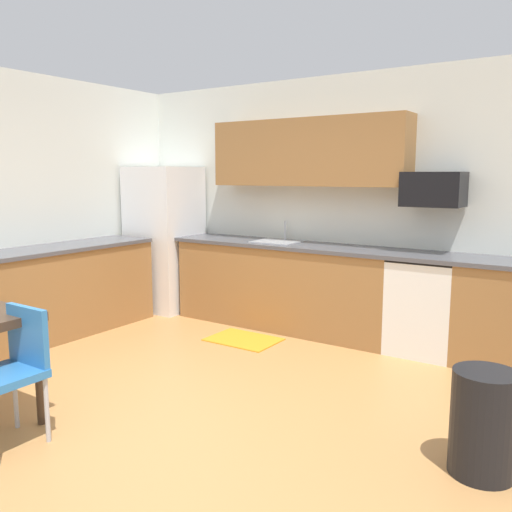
# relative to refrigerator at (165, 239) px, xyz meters

# --- Properties ---
(ground_plane) EXTENTS (12.00, 12.00, 0.00)m
(ground_plane) POSITION_rel_refrigerator_xyz_m (2.18, -2.22, -0.88)
(ground_plane) COLOR #B77F47
(wall_back) EXTENTS (5.80, 0.10, 2.70)m
(wall_back) POSITION_rel_refrigerator_xyz_m (2.18, 0.43, 0.47)
(wall_back) COLOR silver
(wall_back) RESTS_ON ground
(cabinet_run_back) EXTENTS (2.49, 0.60, 0.90)m
(cabinet_run_back) POSITION_rel_refrigerator_xyz_m (1.68, 0.08, -0.43)
(cabinet_run_back) COLOR olive
(cabinet_run_back) RESTS_ON ground
(cabinet_run_left) EXTENTS (0.60, 2.00, 0.90)m
(cabinet_run_left) POSITION_rel_refrigerator_xyz_m (-0.12, -1.42, -0.43)
(cabinet_run_left) COLOR olive
(cabinet_run_left) RESTS_ON ground
(countertop_back) EXTENTS (4.80, 0.64, 0.04)m
(countertop_back) POSITION_rel_refrigerator_xyz_m (2.18, 0.08, 0.04)
(countertop_back) COLOR #4C4C51
(countertop_back) RESTS_ON cabinet_run_back
(countertop_left) EXTENTS (0.64, 2.00, 0.04)m
(countertop_left) POSITION_rel_refrigerator_xyz_m (-0.12, -1.42, 0.04)
(countertop_left) COLOR #4C4C51
(countertop_left) RESTS_ON cabinet_run_left
(upper_cabinets_back) EXTENTS (2.20, 0.34, 0.70)m
(upper_cabinets_back) POSITION_rel_refrigerator_xyz_m (1.88, 0.21, 1.02)
(upper_cabinets_back) COLOR olive
(refrigerator) EXTENTS (0.76, 0.70, 1.76)m
(refrigerator) POSITION_rel_refrigerator_xyz_m (0.00, 0.00, 0.00)
(refrigerator) COLOR white
(refrigerator) RESTS_ON ground
(oven_range) EXTENTS (0.60, 0.60, 0.91)m
(oven_range) POSITION_rel_refrigerator_xyz_m (3.22, 0.08, -0.43)
(oven_range) COLOR white
(oven_range) RESTS_ON ground
(microwave) EXTENTS (0.54, 0.36, 0.32)m
(microwave) POSITION_rel_refrigerator_xyz_m (3.22, 0.18, 0.65)
(microwave) COLOR black
(sink_basin) EXTENTS (0.48, 0.40, 0.14)m
(sink_basin) POSITION_rel_refrigerator_xyz_m (1.59, 0.08, -0.00)
(sink_basin) COLOR #A5A8AD
(sink_basin) RESTS_ON countertop_back
(sink_faucet) EXTENTS (0.02, 0.02, 0.24)m
(sink_faucet) POSITION_rel_refrigerator_xyz_m (1.59, 0.26, 0.16)
(sink_faucet) COLOR #B2B5BA
(sink_faucet) RESTS_ON countertop_back
(chair_near_table) EXTENTS (0.40, 0.40, 0.85)m
(chair_near_table) POSITION_rel_refrigerator_xyz_m (1.60, -3.07, -0.38)
(chair_near_table) COLOR #2D72B7
(chair_near_table) RESTS_ON ground
(trash_bin) EXTENTS (0.36, 0.36, 0.60)m
(trash_bin) POSITION_rel_refrigerator_xyz_m (4.12, -1.84, -0.58)
(trash_bin) COLOR black
(trash_bin) RESTS_ON ground
(floor_mat) EXTENTS (0.70, 0.50, 0.01)m
(floor_mat) POSITION_rel_refrigerator_xyz_m (1.59, -0.57, -0.87)
(floor_mat) COLOR orange
(floor_mat) RESTS_ON ground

